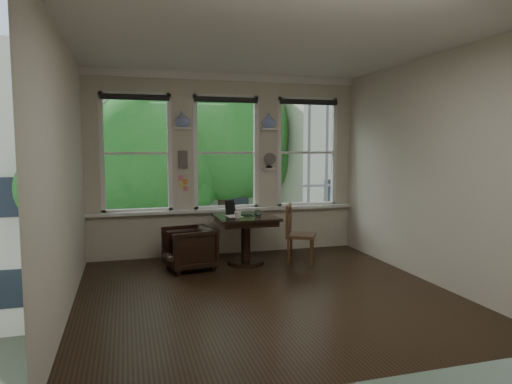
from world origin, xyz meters
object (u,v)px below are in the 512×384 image
object	(u,v)px
table	(246,240)
laptop	(249,215)
armchair_left	(189,248)
mug	(238,215)
side_chair_right	(301,235)

from	to	relation	value
table	laptop	world-z (taller)	laptop
armchair_left	laptop	xyz separation A→B (m)	(0.93, 0.07, 0.45)
table	mug	distance (m)	0.50
table	side_chair_right	world-z (taller)	side_chair_right
armchair_left	side_chair_right	bearing A→B (deg)	73.79
armchair_left	side_chair_right	distance (m)	1.71
laptop	mug	world-z (taller)	mug
armchair_left	side_chair_right	size ratio (longest dim) A/B	0.75
side_chair_right	mug	xyz separation A→B (m)	(-0.98, 0.05, 0.34)
armchair_left	mug	xyz separation A→B (m)	(0.71, -0.13, 0.49)
side_chair_right	laptop	xyz separation A→B (m)	(-0.76, 0.25, 0.30)
mug	laptop	bearing A→B (deg)	41.48
side_chair_right	mug	bearing A→B (deg)	114.41
laptop	table	bearing A→B (deg)	-167.64
armchair_left	laptop	bearing A→B (deg)	84.01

